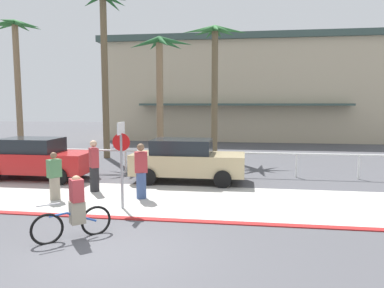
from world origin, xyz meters
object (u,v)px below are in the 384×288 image
palm_tree_1 (16,51)px  cyclist_blue_0 (75,209)px  pedestrian_0 (55,178)px  pedestrian_1 (141,173)px  stop_sign_bike_lane (121,153)px  car_tan_2 (187,160)px  car_red_1 (36,158)px  palm_tree_2 (103,35)px  palm_tree_4 (215,56)px  pedestrian_2 (94,168)px  palm_tree_3 (160,69)px

palm_tree_1 → cyclist_blue_0: palm_tree_1 is taller
pedestrian_0 → pedestrian_1: size_ratio=0.86×
stop_sign_bike_lane → palm_tree_1: (-10.15, 10.53, 4.52)m
car_tan_2 → cyclist_blue_0: car_tan_2 is taller
car_red_1 → palm_tree_2: bearing=83.9°
palm_tree_1 → palm_tree_4: 12.00m
stop_sign_bike_lane → cyclist_blue_0: size_ratio=1.71×
palm_tree_2 → pedestrian_2: palm_tree_2 is taller
car_red_1 → pedestrian_2: bearing=-27.7°
palm_tree_1 → pedestrian_1: 14.97m
palm_tree_4 → pedestrian_0: (-4.31, -9.77, -4.98)m
palm_tree_1 → pedestrian_2: 13.26m
stop_sign_bike_lane → palm_tree_2: size_ratio=0.28×
stop_sign_bike_lane → palm_tree_4: 11.29m
palm_tree_2 → car_tan_2: (5.52, -5.63, -5.97)m
palm_tree_1 → pedestrian_0: size_ratio=5.18×
palm_tree_3 → pedestrian_1: palm_tree_3 is taller
palm_tree_2 → car_tan_2: bearing=-45.6°
stop_sign_bike_lane → car_tan_2: size_ratio=0.58×
cyclist_blue_0 → pedestrian_0: 3.75m
car_tan_2 → car_red_1: bearing=-176.4°
palm_tree_3 → pedestrian_2: 8.19m
palm_tree_1 → pedestrian_0: 13.68m
palm_tree_1 → car_tan_2: bearing=-29.9°
car_tan_2 → stop_sign_bike_lane: bearing=-108.3°
palm_tree_2 → palm_tree_3: palm_tree_2 is taller
palm_tree_1 → palm_tree_4: size_ratio=1.09×
car_tan_2 → pedestrian_1: 2.96m
stop_sign_bike_lane → pedestrian_2: stop_sign_bike_lane is taller
palm_tree_3 → pedestrian_1: size_ratio=3.62×
stop_sign_bike_lane → palm_tree_3: (-0.90, 8.95, 3.21)m
pedestrian_0 → pedestrian_2: size_ratio=0.86×
palm_tree_3 → pedestrian_2: palm_tree_3 is taller
palm_tree_2 → pedestrian_1: size_ratio=5.03×
palm_tree_1 → palm_tree_2: (5.93, -0.96, 0.65)m
palm_tree_4 → palm_tree_2: bearing=-172.2°
stop_sign_bike_lane → palm_tree_2: (-4.22, 9.56, 5.17)m
palm_tree_1 → pedestrian_1: bearing=-42.0°
palm_tree_2 → palm_tree_3: 3.90m
car_tan_2 → pedestrian_2: (-2.96, -2.07, -0.02)m
palm_tree_1 → car_red_1: size_ratio=1.83×
palm_tree_1 → cyclist_blue_0: bearing=-52.7°
palm_tree_4 → car_red_1: palm_tree_4 is taller
stop_sign_bike_lane → car_red_1: (-4.86, 3.55, -0.81)m
cyclist_blue_0 → pedestrian_2: 4.51m
palm_tree_1 → pedestrian_2: (8.49, -8.66, -5.34)m
car_tan_2 → palm_tree_4: bearing=85.2°
pedestrian_1 → cyclist_blue_0: bearing=-98.3°
pedestrian_2 → pedestrian_0: bearing=-123.3°
pedestrian_1 → pedestrian_0: bearing=-168.7°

